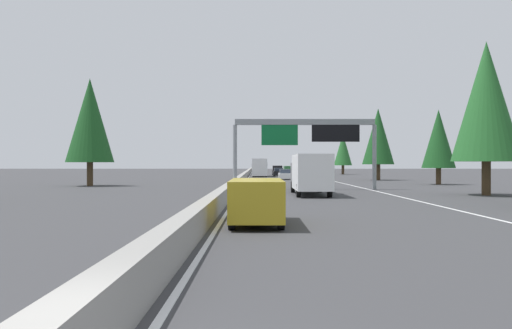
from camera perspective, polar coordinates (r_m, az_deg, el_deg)
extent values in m
plane|color=#38383A|center=(65.09, -1.33, -1.91)|extent=(320.00, 320.00, 0.00)
cube|color=gray|center=(85.08, -1.18, -1.13)|extent=(180.00, 0.56, 0.90)
cube|color=silver|center=(75.71, 7.62, -1.62)|extent=(160.00, 0.16, 0.01)
cube|color=silver|center=(75.08, -0.94, -1.63)|extent=(160.00, 0.16, 0.01)
cylinder|color=gray|center=(46.52, -2.29, 0.80)|extent=(0.36, 0.36, 5.71)
cylinder|color=gray|center=(47.61, 12.69, 0.78)|extent=(0.36, 0.36, 5.71)
cube|color=gray|center=(46.80, 5.29, 4.60)|extent=(0.50, 12.32, 0.50)
cube|color=#0C602D|center=(46.43, 2.57, 3.27)|extent=(0.12, 3.20, 1.90)
cube|color=black|center=(46.90, 8.61, 3.36)|extent=(0.16, 4.20, 1.50)
cube|color=#AD931E|center=(20.02, 0.06, -3.72)|extent=(5.00, 1.95, 1.44)
cube|color=#2D3847|center=(17.71, 0.04, -3.41)|extent=(0.08, 1.48, 0.56)
cylinder|color=black|center=(21.78, -2.19, -5.04)|extent=(0.70, 0.24, 0.70)
cylinder|color=black|center=(21.78, 2.32, -5.04)|extent=(0.70, 0.24, 0.70)
cylinder|color=black|center=(18.40, -2.63, -6.00)|extent=(0.70, 0.24, 0.70)
cylinder|color=black|center=(18.40, 2.73, -6.00)|extent=(0.70, 0.24, 0.70)
cube|color=white|center=(37.72, 6.03, -0.80)|extent=(6.12, 2.40, 2.50)
cube|color=slate|center=(41.96, 5.43, -1.12)|extent=(2.38, 2.30, 1.90)
cylinder|color=black|center=(41.73, 4.00, -2.43)|extent=(0.90, 0.28, 0.90)
cylinder|color=black|center=(41.93, 6.90, -2.42)|extent=(0.90, 0.28, 0.90)
cylinder|color=black|center=(35.98, 4.62, -2.84)|extent=(0.90, 0.28, 0.90)
cylinder|color=black|center=(36.20, 7.97, -2.82)|extent=(0.90, 0.28, 0.90)
cube|color=white|center=(75.38, 3.17, -1.23)|extent=(4.40, 1.80, 0.76)
cube|color=#2D3847|center=(75.15, 3.18, -0.73)|extent=(2.46, 1.51, 0.56)
cylinder|color=black|center=(76.76, 2.53, -1.36)|extent=(0.64, 0.22, 0.64)
cylinder|color=black|center=(76.84, 3.70, -1.36)|extent=(0.64, 0.22, 0.64)
cylinder|color=black|center=(73.94, 2.62, -1.42)|extent=(0.64, 0.22, 0.64)
cylinder|color=black|center=(74.03, 3.84, -1.41)|extent=(0.64, 0.22, 0.64)
cube|color=#AD931E|center=(134.06, 3.38, -0.63)|extent=(4.40, 1.80, 0.76)
cube|color=#2D3847|center=(133.84, 3.38, -0.35)|extent=(2.46, 1.51, 0.56)
cylinder|color=black|center=(135.43, 3.01, -0.71)|extent=(0.64, 0.22, 0.64)
cylinder|color=black|center=(135.52, 3.68, -0.71)|extent=(0.64, 0.22, 0.64)
cylinder|color=black|center=(132.62, 3.07, -0.73)|extent=(0.64, 0.22, 0.64)
cylinder|color=black|center=(132.71, 3.75, -0.73)|extent=(0.64, 0.22, 0.64)
cube|color=white|center=(92.25, 0.38, -0.28)|extent=(11.50, 2.50, 2.90)
cube|color=#2D3847|center=(92.25, 0.38, -0.06)|extent=(11.04, 2.55, 0.84)
cylinder|color=black|center=(96.29, -0.28, -0.95)|extent=(1.00, 0.30, 1.00)
cylinder|color=black|center=(96.30, 1.03, -0.95)|extent=(1.00, 0.30, 1.00)
cylinder|color=black|center=(88.24, -0.32, -1.05)|extent=(1.00, 0.30, 1.00)
cylinder|color=black|center=(88.25, 1.11, -1.05)|extent=(1.00, 0.30, 1.00)
cube|color=black|center=(103.84, 2.35, -0.81)|extent=(5.60, 2.00, 0.70)
cube|color=black|center=(104.84, 2.33, -0.36)|extent=(2.24, 1.84, 0.90)
cube|color=#2D3847|center=(104.84, 2.33, -0.32)|extent=(2.02, 1.92, 0.41)
cylinder|color=black|center=(105.67, 1.84, -0.91)|extent=(0.80, 0.28, 0.80)
cylinder|color=black|center=(105.73, 2.77, -0.91)|extent=(0.80, 0.28, 0.80)
cylinder|color=black|center=(101.97, 1.90, -0.95)|extent=(0.80, 0.28, 0.80)
cylinder|color=black|center=(102.04, 2.87, -0.95)|extent=(0.80, 0.28, 0.80)
cube|color=black|center=(94.92, 2.45, -0.95)|extent=(4.40, 1.80, 0.76)
cube|color=#2D3847|center=(94.69, 2.46, -0.55)|extent=(2.46, 1.51, 0.56)
cylinder|color=black|center=(96.30, 1.95, -1.06)|extent=(0.64, 0.22, 0.64)
cylinder|color=black|center=(96.37, 2.89, -1.06)|extent=(0.64, 0.22, 0.64)
cylinder|color=black|center=(93.49, 2.00, -1.09)|extent=(0.64, 0.22, 0.64)
cylinder|color=black|center=(93.55, 2.97, -1.09)|extent=(0.64, 0.22, 0.64)
cube|color=#2D6B38|center=(124.71, 3.49, -0.49)|extent=(5.00, 1.95, 1.44)
cube|color=#2D3847|center=(122.41, 3.55, -0.38)|extent=(0.08, 1.48, 0.56)
cylinder|color=black|center=(126.37, 3.05, -0.76)|extent=(0.70, 0.24, 0.70)
cylinder|color=black|center=(126.46, 3.83, -0.76)|extent=(0.70, 0.24, 0.70)
cylinder|color=black|center=(122.97, 3.13, -0.79)|extent=(0.70, 0.24, 0.70)
cylinder|color=black|center=(123.07, 3.93, -0.79)|extent=(0.70, 0.24, 0.70)
cylinder|color=#4C3823|center=(41.52, 23.65, -1.38)|extent=(0.63, 0.63, 2.45)
cone|color=#236028|center=(41.74, 23.65, 6.28)|extent=(4.90, 4.90, 8.69)
cylinder|color=#4C3823|center=(60.77, 19.14, -1.21)|extent=(0.56, 0.56, 1.80)
cone|color=#194C1E|center=(60.81, 19.14, 2.65)|extent=(3.60, 3.60, 6.38)
cylinder|color=#4C3823|center=(74.46, 13.08, -0.82)|extent=(0.60, 0.60, 2.18)
cone|color=#194C1E|center=(74.55, 13.08, 2.99)|extent=(4.35, 4.35, 7.72)
cylinder|color=#4C3823|center=(112.00, 9.39, -0.57)|extent=(0.57, 0.57, 1.90)
cone|color=#236028|center=(112.03, 9.39, 1.64)|extent=(3.80, 3.80, 6.73)
cylinder|color=#4C3823|center=(56.49, -17.53, -0.99)|extent=(0.62, 0.62, 2.42)
cone|color=#194C1E|center=(56.65, -17.53, 4.59)|extent=(4.85, 4.85, 8.60)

